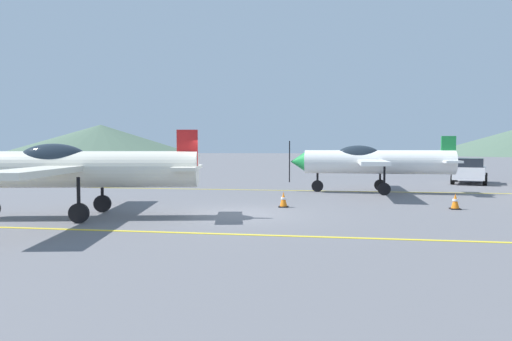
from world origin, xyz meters
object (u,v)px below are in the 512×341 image
(airplane_near, at_px, (74,168))
(traffic_cone_front, at_px, (283,200))
(car_sedan, at_px, (470,170))
(traffic_cone_side, at_px, (455,201))
(airplane_mid, at_px, (371,161))

(airplane_near, bearing_deg, traffic_cone_front, 29.20)
(car_sedan, xyz_separation_m, traffic_cone_side, (-4.33, -13.26, -0.56))
(airplane_near, xyz_separation_m, traffic_cone_side, (12.75, 4.00, -1.31))
(traffic_cone_side, bearing_deg, car_sedan, 71.93)
(airplane_near, bearing_deg, airplane_mid, 44.05)
(traffic_cone_front, bearing_deg, airplane_near, -150.80)
(car_sedan, distance_m, traffic_cone_side, 13.96)
(airplane_mid, distance_m, traffic_cone_front, 7.51)
(airplane_mid, xyz_separation_m, traffic_cone_side, (2.48, -5.94, -1.31))
(airplane_near, distance_m, car_sedan, 24.29)
(airplane_mid, height_order, traffic_cone_front, airplane_mid)
(car_sedan, bearing_deg, traffic_cone_side, -108.07)
(airplane_near, distance_m, traffic_cone_side, 13.42)
(traffic_cone_side, bearing_deg, airplane_mid, 112.66)
(airplane_near, relative_size, airplane_mid, 1.00)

